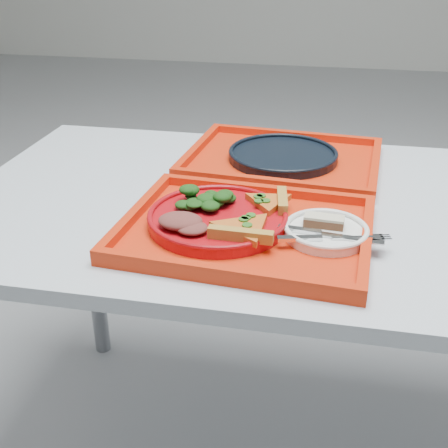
{
  "coord_description": "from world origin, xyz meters",
  "views": [
    {
      "loc": [
        -0.04,
        -1.06,
        1.25
      ],
      "look_at": [
        -0.21,
        -0.18,
        0.78
      ],
      "focal_mm": 45.0,
      "sensor_mm": 36.0,
      "label": 1
    }
  ],
  "objects_px": {
    "tray_main": "(246,232)",
    "navy_plate": "(283,156)",
    "dessert_bar": "(324,221)",
    "dinner_plate": "(218,220)",
    "tray_far": "(283,162)"
  },
  "relations": [
    {
      "from": "tray_main",
      "to": "navy_plate",
      "type": "height_order",
      "value": "navy_plate"
    },
    {
      "from": "dessert_bar",
      "to": "dinner_plate",
      "type": "bearing_deg",
      "value": -174.55
    },
    {
      "from": "navy_plate",
      "to": "dessert_bar",
      "type": "bearing_deg",
      "value": -73.12
    },
    {
      "from": "dessert_bar",
      "to": "tray_main",
      "type": "bearing_deg",
      "value": -170.06
    },
    {
      "from": "tray_main",
      "to": "dessert_bar",
      "type": "relative_size",
      "value": 6.16
    },
    {
      "from": "tray_main",
      "to": "dessert_bar",
      "type": "height_order",
      "value": "dessert_bar"
    },
    {
      "from": "tray_main",
      "to": "tray_far",
      "type": "bearing_deg",
      "value": 89.5
    },
    {
      "from": "dinner_plate",
      "to": "navy_plate",
      "type": "xyz_separation_m",
      "value": [
        0.09,
        0.36,
        -0.0
      ]
    },
    {
      "from": "dessert_bar",
      "to": "tray_far",
      "type": "bearing_deg",
      "value": 111.31
    },
    {
      "from": "tray_main",
      "to": "navy_plate",
      "type": "relative_size",
      "value": 1.73
    },
    {
      "from": "tray_far",
      "to": "tray_main",
      "type": "bearing_deg",
      "value": -89.82
    },
    {
      "from": "navy_plate",
      "to": "dessert_bar",
      "type": "xyz_separation_m",
      "value": [
        0.11,
        -0.36,
        0.02
      ]
    },
    {
      "from": "navy_plate",
      "to": "dessert_bar",
      "type": "distance_m",
      "value": 0.37
    },
    {
      "from": "tray_far",
      "to": "dinner_plate",
      "type": "distance_m",
      "value": 0.37
    },
    {
      "from": "dessert_bar",
      "to": "navy_plate",
      "type": "bearing_deg",
      "value": 111.31
    }
  ]
}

